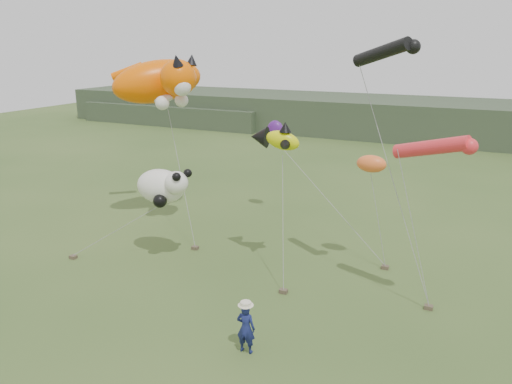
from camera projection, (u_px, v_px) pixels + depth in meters
ground at (225, 343)px, 17.37m from camera, size 120.00×120.00×0.00m
headland at (390, 118)px, 56.77m from camera, size 90.00×13.00×4.00m
festival_attendant at (246, 328)px, 16.62m from camera, size 0.68×0.47×1.79m
sandbag_anchors at (265, 272)px, 22.57m from camera, size 16.52×5.60×0.16m
cat_kite at (162, 81)px, 26.69m from camera, size 6.61×5.43×2.98m
fish_kite at (274, 138)px, 21.74m from camera, size 2.57×1.68×1.35m
tube_kites at (415, 104)px, 18.04m from camera, size 5.00×2.59×4.46m
panda_kite at (163, 186)px, 23.29m from camera, size 2.87×1.86×1.78m
misc_kites at (312, 144)px, 26.07m from camera, size 8.08×5.94×1.30m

